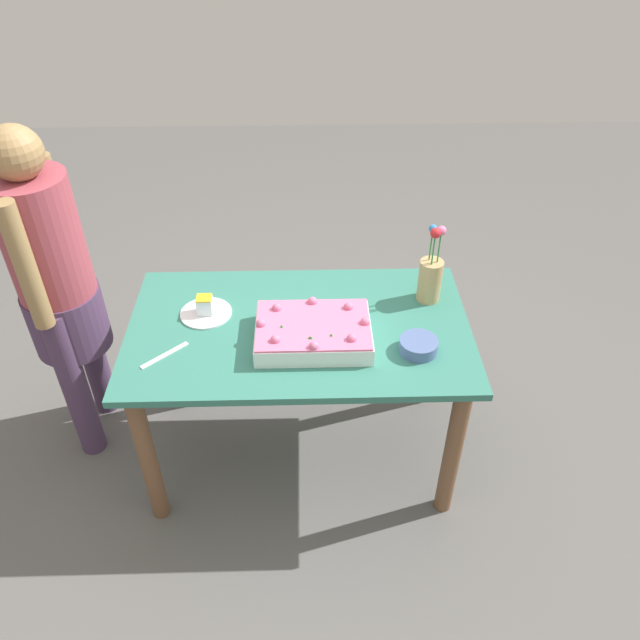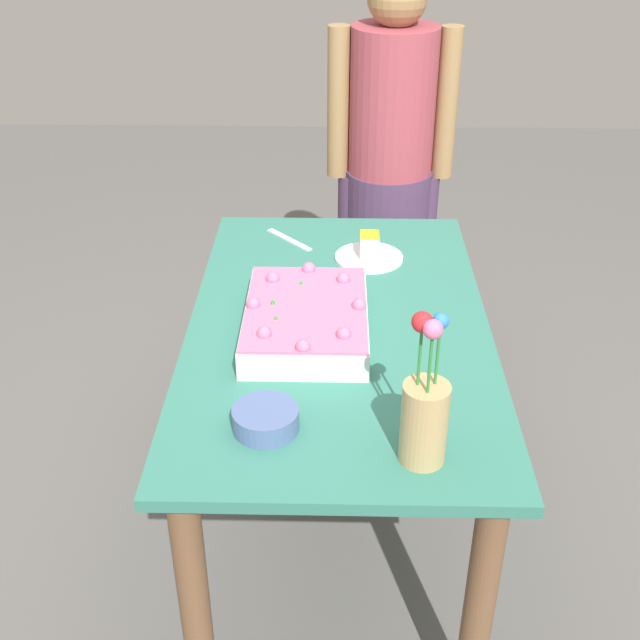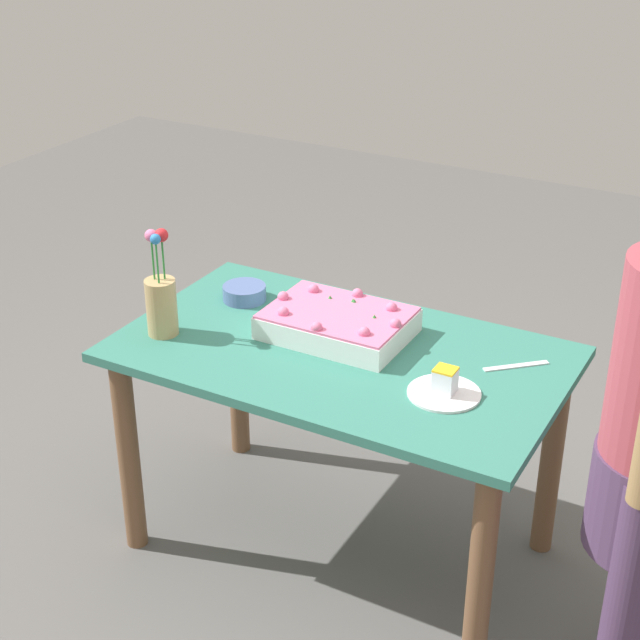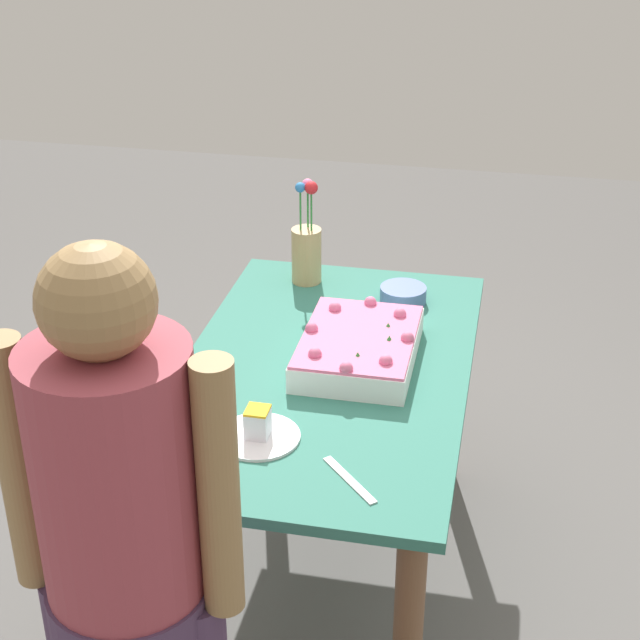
# 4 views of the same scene
# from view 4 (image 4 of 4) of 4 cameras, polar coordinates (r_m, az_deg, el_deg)

# --- Properties ---
(ground_plane) EXTENTS (8.00, 8.00, 0.00)m
(ground_plane) POSITION_cam_4_polar(r_m,az_deg,el_deg) (3.13, 0.27, -14.56)
(ground_plane) COLOR #5B5856
(dining_table) EXTENTS (1.34, 0.79, 0.74)m
(dining_table) POSITION_cam_4_polar(r_m,az_deg,el_deg) (2.76, 0.29, -5.04)
(dining_table) COLOR #327463
(dining_table) RESTS_ON ground_plane
(sheet_cake) EXTENTS (0.43, 0.31, 0.10)m
(sheet_cake) POSITION_cam_4_polar(r_m,az_deg,el_deg) (2.70, 2.27, -1.58)
(sheet_cake) COLOR white
(sheet_cake) RESTS_ON dining_table
(serving_plate_with_slice) EXTENTS (0.21, 0.21, 0.08)m
(serving_plate_with_slice) POSITION_cam_4_polar(r_m,az_deg,el_deg) (2.39, -3.63, -6.43)
(serving_plate_with_slice) COLOR white
(serving_plate_with_slice) RESTS_ON dining_table
(cake_knife) EXTENTS (0.16, 0.15, 0.00)m
(cake_knife) POSITION_cam_4_polar(r_m,az_deg,el_deg) (2.26, 1.73, -9.28)
(cake_knife) COLOR silver
(cake_knife) RESTS_ON dining_table
(flower_vase) EXTENTS (0.10, 0.10, 0.34)m
(flower_vase) POSITION_cam_4_polar(r_m,az_deg,el_deg) (3.14, -0.79, 4.14)
(flower_vase) COLOR tan
(flower_vase) RESTS_ON dining_table
(fruit_bowl) EXTENTS (0.14, 0.14, 0.05)m
(fruit_bowl) POSITION_cam_4_polar(r_m,az_deg,el_deg) (3.05, 4.86, 1.48)
(fruit_bowl) COLOR #4E6499
(fruit_bowl) RESTS_ON dining_table
(person_standing) EXTENTS (0.31, 0.45, 1.49)m
(person_standing) POSITION_cam_4_polar(r_m,az_deg,el_deg) (1.91, -11.19, -13.49)
(person_standing) COLOR #493352
(person_standing) RESTS_ON ground_plane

